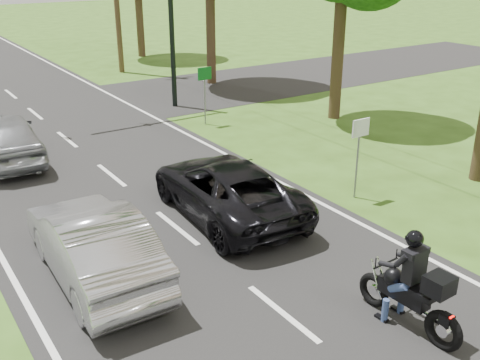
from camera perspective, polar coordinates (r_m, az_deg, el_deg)
name	(u,v)px	position (r m, az deg, el deg)	size (l,w,h in m)	color
ground	(283,314)	(10.25, 4.35, -13.38)	(140.00, 140.00, 0.00)	#315016
road	(87,156)	(18.30, -15.25, 2.37)	(8.00, 100.00, 0.01)	black
cross_road	(35,114)	(23.85, -20.10, 6.33)	(60.00, 7.00, 0.01)	black
motorcycle_rider	(413,291)	(9.93, 17.13, -10.71)	(0.60, 2.13, 1.83)	black
dark_suv	(226,188)	(13.48, -1.38, -0.82)	(2.25, 4.88, 1.36)	black
silver_sedan	(93,244)	(11.20, -14.67, -6.30)	(1.56, 4.47, 1.47)	#ABABB0
silver_suv	(6,137)	(18.40, -22.70, 4.01)	(1.77, 4.40, 1.50)	#95979C
traffic_signal	(126,5)	(22.29, -11.52, 17.04)	(6.38, 0.44, 6.00)	black
sign_white	(360,139)	(14.41, 12.06, 4.07)	(0.55, 0.07, 2.12)	slate
sign_green	(205,82)	(20.67, -3.61, 9.93)	(0.55, 0.07, 2.12)	slate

